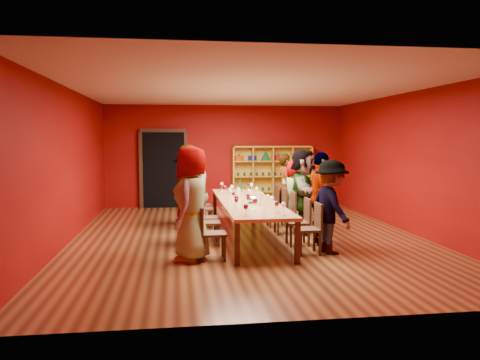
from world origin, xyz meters
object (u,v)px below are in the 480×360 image
object	(u,v)px
person_left_1	(186,196)
spittoon_bowl	(254,199)
chair_person_right_4	(272,200)
chair_person_right_2	(288,210)
person_left_3	(188,190)
chair_person_left_2	(203,215)
person_left_0	(192,204)
person_left_4	(184,190)
person_right_3	(294,193)
chair_person_left_3	(200,206)
chair_person_left_0	(209,230)
person_right_1	(321,198)
tasting_table	(247,203)
shelving_unit	(272,173)
chair_person_right_3	(280,205)
person_right_4	(286,187)
chair_person_left_1	(205,219)
chair_person_right_1	(302,219)
chair_person_left_4	(199,203)
chair_person_right_0	(312,226)
person_left_2	(191,194)
person_right_2	(303,191)
person_right_0	(331,207)
wine_bottle	(240,187)

from	to	relation	value
person_left_1	spittoon_bowl	xyz separation A→B (m)	(1.33, 0.30, -0.13)
chair_person_right_4	chair_person_right_2	bearing A→B (deg)	-90.00
person_left_1	person_left_3	world-z (taller)	person_left_1
chair_person_left_2	person_left_0	bearing A→B (deg)	-99.78
person_left_4	person_right_3	xyz separation A→B (m)	(2.51, -0.66, -0.03)
person_right_3	chair_person_left_3	bearing A→B (deg)	74.66
chair_person_left_0	person_right_1	xyz separation A→B (m)	(2.18, 0.83, 0.39)
tasting_table	shelving_unit	bearing A→B (deg)	72.08
chair_person_left_0	chair_person_right_4	size ratio (longest dim) A/B	1.00
person_right_3	person_right_1	bearing A→B (deg)	166.80
chair_person_right_3	person_right_4	xyz separation A→B (m)	(0.33, 0.84, 0.33)
person_left_3	chair_person_left_1	bearing A→B (deg)	16.94
tasting_table	chair_person_left_1	xyz separation A→B (m)	(-0.91, -0.67, -0.20)
chair_person_left_0	person_left_3	distance (m)	2.83
chair_person_left_0	chair_person_right_1	distance (m)	2.00
person_left_3	chair_person_right_2	bearing A→B (deg)	75.60
chair_person_left_0	chair_person_left_1	world-z (taller)	same
chair_person_left_4	person_right_1	distance (m)	3.39
person_left_3	chair_person_right_0	world-z (taller)	person_left_3
chair_person_right_4	person_right_3	bearing A→B (deg)	-67.77
chair_person_right_1	spittoon_bowl	size ratio (longest dim) A/B	3.02
shelving_unit	person_left_2	world-z (taller)	person_left_2
person_right_2	chair_person_right_0	bearing A→B (deg)	-171.65
person_left_1	chair_person_left_4	xyz separation A→B (m)	(0.35, 2.35, -0.45)
person_right_2	spittoon_bowl	world-z (taller)	person_right_2
chair_person_right_1	chair_person_left_2	bearing A→B (deg)	157.50
shelving_unit	person_right_3	xyz separation A→B (m)	(-0.14, -3.30, -0.22)
chair_person_left_1	chair_person_left_2	world-z (taller)	same
chair_person_left_2	spittoon_bowl	bearing A→B (deg)	-13.53
person_left_0	chair_person_right_4	world-z (taller)	person_left_0
person_left_3	person_left_4	xyz separation A→B (m)	(-0.09, 0.60, -0.07)
chair_person_left_4	chair_person_right_0	distance (m)	3.72
chair_person_right_4	person_left_3	bearing A→B (deg)	-159.41
person_right_0	chair_person_right_1	world-z (taller)	person_right_0
chair_person_left_3	person_left_3	bearing A→B (deg)	180.00
person_left_1	person_left_4	distance (m)	2.35
chair_person_right_0	chair_person_right_4	distance (m)	3.43
person_right_3	person_right_4	world-z (taller)	person_right_4
person_left_3	spittoon_bowl	size ratio (longest dim) A/B	5.90
chair_person_left_4	person_right_2	world-z (taller)	person_right_2
chair_person_right_4	wine_bottle	size ratio (longest dim) A/B	2.96
chair_person_right_4	chair_person_right_3	bearing A→B (deg)	-90.00
chair_person_left_2	chair_person_right_3	world-z (taller)	same
person_right_0	person_left_3	bearing A→B (deg)	32.05
person_right_2	wine_bottle	size ratio (longest dim) A/B	5.99
chair_person_right_3	chair_person_left_1	bearing A→B (deg)	-137.18
person_left_4	person_right_4	size ratio (longest dim) A/B	0.97
chair_person_right_3	chair_person_right_4	size ratio (longest dim) A/B	1.00
chair_person_right_2	person_left_2	bearing A→B (deg)	-170.83
wine_bottle	chair_person_left_2	bearing A→B (deg)	-119.61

